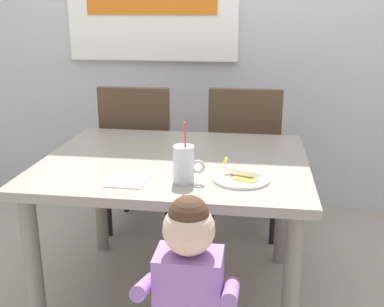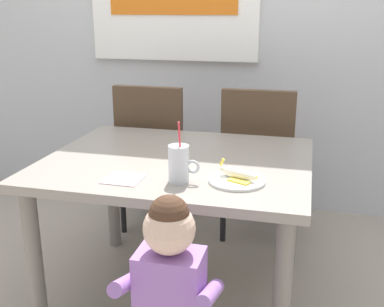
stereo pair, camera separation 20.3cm
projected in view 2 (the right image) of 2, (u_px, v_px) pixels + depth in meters
ground_plane at (179, 294)px, 2.38m from camera, size 24.00×24.00×0.00m
back_wall at (228, 0)px, 3.16m from camera, size 6.40×0.17×2.90m
dining_table at (178, 178)px, 2.19m from camera, size 1.21×1.00×0.73m
dining_chair_left at (155, 150)px, 2.95m from camera, size 0.44×0.45×0.96m
dining_chair_right at (258, 156)px, 2.83m from camera, size 0.44×0.45×0.96m
toddler_standing at (170, 283)px, 1.54m from camera, size 0.33×0.24×0.84m
milk_cup at (179, 166)px, 1.85m from camera, size 0.13×0.08×0.25m
snack_plate at (237, 181)px, 1.87m from camera, size 0.23×0.23×0.01m
peeled_banana at (238, 174)px, 1.87m from camera, size 0.17×0.14×0.07m
paper_napkin at (124, 179)px, 1.90m from camera, size 0.15×0.15×0.00m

